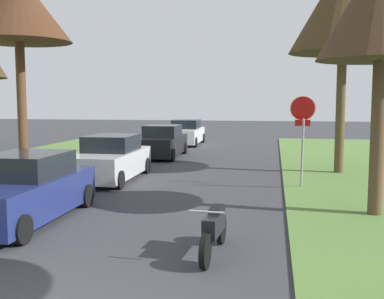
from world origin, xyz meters
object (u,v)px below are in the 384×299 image
Objects in this scene: street_tree_left_mid_b at (18,8)px; parked_sedan_black at (162,142)px; street_tree_right_mid_b at (344,6)px; street_tree_right_mid_a at (383,4)px; parked_sedan_silver at (111,159)px; parked_sedan_white at (186,133)px; parked_sedan_navy at (24,190)px; parked_motorcycle at (214,229)px; stop_sign_far at (303,121)px.

street_tree_left_mid_b is 9.19m from parked_sedan_black.
street_tree_right_mid_b is at bearing -26.73° from parked_sedan_black.
street_tree_right_mid_b is 12.00m from street_tree_left_mid_b.
street_tree_right_mid_b is 10.50m from parked_sedan_black.
street_tree_right_mid_a reaches higher than parked_sedan_black.
street_tree_right_mid_b is at bearing 19.19° from parked_sedan_silver.
parked_sedan_navy is at bearing -90.54° from parked_sedan_white.
parked_sedan_silver is (0.03, 5.81, 0.00)m from parked_sedan_navy.
street_tree_left_mid_b reaches higher than parked_sedan_silver.
parked_sedan_white is 2.15× the size of parked_motorcycle.
street_tree_left_mid_b reaches higher than parked_sedan_black.
street_tree_right_mid_b is 1.08× the size of street_tree_left_mid_b.
parked_motorcycle is at bearing -105.45° from stop_sign_far.
parked_sedan_white is at bearing 89.34° from parked_sedan_silver.
parked_sedan_navy is at bearing -90.25° from parked_sedan_silver.
street_tree_right_mid_b is 1.82× the size of parked_sedan_black.
street_tree_right_mid_b is 3.92× the size of parked_motorcycle.
stop_sign_far reaches higher than parked_sedan_navy.
street_tree_right_mid_b is at bearing 71.14° from parked_motorcycle.
stop_sign_far reaches higher than parked_sedan_black.
parked_sedan_silver is 13.53m from parked_sedan_white.
parked_sedan_white is at bearing 89.46° from parked_sedan_navy.
parked_sedan_navy is at bearing -91.05° from parked_sedan_black.
parked_motorcycle is at bearing -19.30° from parked_sedan_navy.
parked_sedan_navy is at bearing -140.98° from stop_sign_far.
stop_sign_far is 1.42× the size of parked_motorcycle.
parked_sedan_silver is at bearing -7.68° from street_tree_left_mid_b.
stop_sign_far reaches higher than parked_motorcycle.
parked_sedan_navy is 12.66m from parked_sedan_black.
street_tree_right_mid_a is 19.66m from parked_sedan_white.
stop_sign_far is at bearing -65.33° from parked_sedan_white.
parked_sedan_navy reaches higher than parked_motorcycle.
parked_sedan_black is (3.81, 6.36, -5.43)m from street_tree_left_mid_b.
street_tree_left_mid_b reaches higher than parked_sedan_white.
stop_sign_far is at bearing -5.27° from street_tree_left_mid_b.
parked_sedan_white is at bearing 73.91° from street_tree_left_mid_b.
stop_sign_far is 4.77m from street_tree_right_mid_a.
parked_sedan_white is (0.18, 19.34, 0.00)m from parked_sedan_navy.
parked_sedan_silver is at bearing -160.81° from street_tree_right_mid_b.
street_tree_right_mid_b reaches higher than parked_sedan_silver.
parked_motorcycle is (4.49, -20.98, -0.24)m from parked_sedan_white.
street_tree_right_mid_b is 10.28m from parked_sedan_silver.
street_tree_right_mid_b reaches higher than street_tree_left_mid_b.
street_tree_left_mid_b is at bearing 136.16° from parked_motorcycle.
street_tree_right_mid_b is at bearing -53.18° from parked_sedan_white.
stop_sign_far is 15.46m from parked_sedan_white.
stop_sign_far is 0.66× the size of parked_sedan_navy.
parked_sedan_black is 1.00× the size of parked_sedan_white.
parked_sedan_black is 2.15× the size of parked_motorcycle.
street_tree_right_mid_b is 1.82× the size of parked_sedan_silver.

